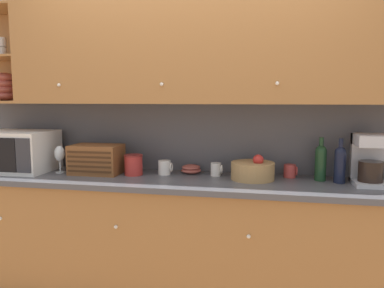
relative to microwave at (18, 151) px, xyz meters
name	(u,v)px	position (x,y,z in m)	size (l,w,h in m)	color
ground_plane	(197,279)	(1.41, 0.29, -1.09)	(24.00, 24.00, 0.00)	#896647
wall_back	(198,125)	(1.41, 0.32, 0.21)	(5.99, 0.06, 2.60)	silver
counter_unit	(190,240)	(1.41, -0.02, -0.62)	(3.61, 0.64, 0.93)	#A36B38
backsplash_panel	(197,138)	(1.41, 0.28, 0.11)	(3.59, 0.01, 0.54)	#4C4C51
upper_cabinets	(215,51)	(1.57, 0.11, 0.76)	(3.59, 0.38, 0.77)	#A36B38
microwave	(18,151)	(0.00, 0.00, 0.00)	(0.53, 0.42, 0.32)	silver
wine_glass	(60,154)	(0.36, 0.00, -0.02)	(0.08, 0.08, 0.21)	silver
bread_box	(97,159)	(0.66, 0.03, -0.05)	(0.38, 0.26, 0.23)	brown
storage_canister	(134,165)	(0.96, 0.03, -0.08)	(0.14, 0.14, 0.16)	#B22D28
mug_blue_second	(165,167)	(1.19, 0.10, -0.11)	(0.11, 0.09, 0.11)	silver
bowl_stack_on_counter	(191,169)	(1.38, 0.18, -0.13)	(0.16, 0.16, 0.07)	#9E473D
mug	(216,169)	(1.59, 0.12, -0.11)	(0.09, 0.08, 0.10)	silver
fruit_basket	(253,170)	(1.86, 0.05, -0.10)	(0.31, 0.31, 0.19)	#A87F4C
mug_patterned_third	(290,171)	(2.13, 0.18, -0.11)	(0.10, 0.09, 0.10)	#B73D38
second_wine_bottle	(321,161)	(2.34, 0.11, -0.02)	(0.08, 0.08, 0.31)	#19381E
wine_bottle	(340,163)	(2.46, 0.06, -0.02)	(0.08, 0.08, 0.31)	black
coffee_maker	(369,159)	(2.64, 0.05, 0.01)	(0.21, 0.26, 0.34)	#B7B7BC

